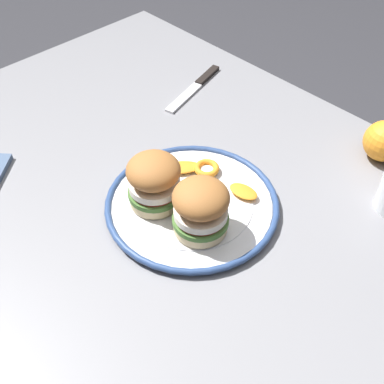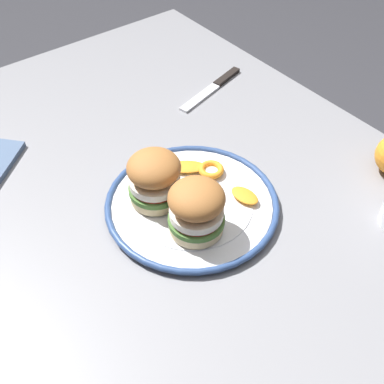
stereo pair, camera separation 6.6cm
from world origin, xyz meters
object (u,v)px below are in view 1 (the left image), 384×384
at_px(dining_table, 207,241).
at_px(sandwich_half_left, 201,208).
at_px(whole_orange, 384,141).
at_px(dinner_plate, 192,204).
at_px(sandwich_half_right, 154,180).
at_px(table_knife, 197,85).

distance_m(dining_table, sandwich_half_left, 0.17).
xyz_separation_m(sandwich_half_left, whole_orange, (0.11, 0.41, -0.03)).
relative_size(dinner_plate, sandwich_half_right, 2.65).
xyz_separation_m(sandwich_half_right, whole_orange, (0.21, 0.42, -0.03)).
height_order(dining_table, whole_orange, whole_orange).
xyz_separation_m(dinner_plate, sandwich_half_right, (-0.05, -0.05, 0.06)).
bearing_deg(dining_table, whole_orange, 68.79).
height_order(sandwich_half_right, whole_orange, sandwich_half_right).
distance_m(whole_orange, table_knife, 0.45).
relative_size(sandwich_half_right, table_knife, 0.55).
distance_m(dinner_plate, sandwich_half_left, 0.09).
relative_size(dining_table, sandwich_half_right, 11.82).
distance_m(dinner_plate, whole_orange, 0.41).
distance_m(dinner_plate, table_knife, 0.40).
bearing_deg(dinner_plate, table_knife, 134.12).
height_order(dinner_plate, sandwich_half_left, sandwich_half_left).
relative_size(dinner_plate, table_knife, 1.46).
bearing_deg(sandwich_half_left, dinner_plate, 148.46).
height_order(dining_table, sandwich_half_left, sandwich_half_left).
bearing_deg(dinner_plate, sandwich_half_left, -31.54).
xyz_separation_m(whole_orange, table_knife, (-0.44, -0.09, -0.04)).
xyz_separation_m(sandwich_half_left, sandwich_half_right, (-0.10, -0.01, 0.00)).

